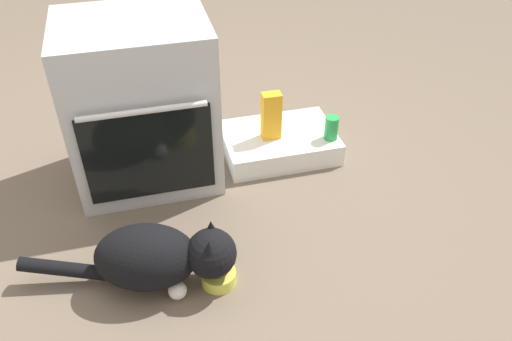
# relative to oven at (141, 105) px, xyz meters

# --- Properties ---
(ground) EXTENTS (8.00, 8.00, 0.00)m
(ground) POSITION_rel_oven_xyz_m (0.07, -0.37, -0.38)
(ground) COLOR #6B5B4C
(oven) EXTENTS (0.62, 0.55, 0.76)m
(oven) POSITION_rel_oven_xyz_m (0.00, 0.00, 0.00)
(oven) COLOR #B7BABF
(oven) RESTS_ON ground
(pantry_cabinet) EXTENTS (0.55, 0.38, 0.12)m
(pantry_cabinet) POSITION_rel_oven_xyz_m (0.64, 0.01, -0.32)
(pantry_cabinet) COLOR white
(pantry_cabinet) RESTS_ON ground
(food_bowl) EXTENTS (0.13, 0.13, 0.08)m
(food_bowl) POSITION_rel_oven_xyz_m (0.18, -0.74, -0.35)
(food_bowl) COLOR #D1D14C
(food_bowl) RESTS_ON ground
(cat) EXTENTS (0.80, 0.33, 0.27)m
(cat) POSITION_rel_oven_xyz_m (-0.02, -0.69, -0.24)
(cat) COLOR black
(cat) RESTS_ON ground
(soda_can) EXTENTS (0.07, 0.07, 0.12)m
(soda_can) POSITION_rel_oven_xyz_m (0.87, -0.10, -0.20)
(soda_can) COLOR green
(soda_can) RESTS_ON pantry_cabinet
(juice_carton) EXTENTS (0.09, 0.06, 0.24)m
(juice_carton) POSITION_rel_oven_xyz_m (0.59, -0.01, -0.14)
(juice_carton) COLOR orange
(juice_carton) RESTS_ON pantry_cabinet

